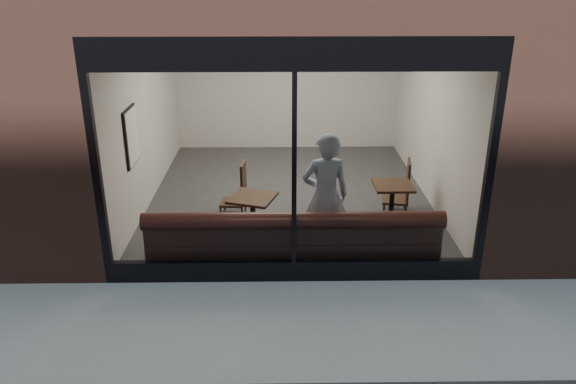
{
  "coord_description": "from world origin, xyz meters",
  "views": [
    {
      "loc": [
        -0.18,
        -4.51,
        3.94
      ],
      "look_at": [
        -0.07,
        2.4,
        1.14
      ],
      "focal_mm": 35.0,
      "sensor_mm": 36.0,
      "label": 1
    }
  ],
  "objects_px": {
    "cafe_table_right": "(393,185)",
    "cafe_chair_right": "(395,200)",
    "banquette": "(293,251)",
    "person": "(325,196)",
    "cafe_table_left": "(253,198)",
    "cafe_chair_left": "(233,202)"
  },
  "relations": [
    {
      "from": "cafe_chair_right",
      "to": "banquette",
      "type": "bearing_deg",
      "value": 55.49
    },
    {
      "from": "banquette",
      "to": "cafe_table_left",
      "type": "distance_m",
      "value": 1.07
    },
    {
      "from": "cafe_table_right",
      "to": "cafe_table_left",
      "type": "bearing_deg",
      "value": -168.01
    },
    {
      "from": "person",
      "to": "cafe_table_left",
      "type": "bearing_deg",
      "value": -28.31
    },
    {
      "from": "person",
      "to": "cafe_table_right",
      "type": "height_order",
      "value": "person"
    },
    {
      "from": "person",
      "to": "cafe_table_right",
      "type": "xyz_separation_m",
      "value": [
        1.14,
        0.87,
        -0.18
      ]
    },
    {
      "from": "cafe_table_right",
      "to": "cafe_chair_left",
      "type": "relative_size",
      "value": 1.49
    },
    {
      "from": "cafe_table_right",
      "to": "cafe_chair_left",
      "type": "bearing_deg",
      "value": 168.16
    },
    {
      "from": "cafe_table_left",
      "to": "cafe_table_right",
      "type": "bearing_deg",
      "value": 11.99
    },
    {
      "from": "cafe_table_left",
      "to": "cafe_chair_right",
      "type": "relative_size",
      "value": 1.44
    },
    {
      "from": "person",
      "to": "cafe_table_right",
      "type": "bearing_deg",
      "value": -149.37
    },
    {
      "from": "cafe_chair_left",
      "to": "person",
      "type": "bearing_deg",
      "value": 141.23
    },
    {
      "from": "person",
      "to": "cafe_chair_left",
      "type": "relative_size",
      "value": 4.6
    },
    {
      "from": "banquette",
      "to": "person",
      "type": "height_order",
      "value": "person"
    },
    {
      "from": "cafe_chair_left",
      "to": "banquette",
      "type": "bearing_deg",
      "value": 125.02
    },
    {
      "from": "cafe_table_right",
      "to": "cafe_chair_right",
      "type": "distance_m",
      "value": 0.81
    },
    {
      "from": "person",
      "to": "cafe_table_right",
      "type": "distance_m",
      "value": 1.44
    },
    {
      "from": "person",
      "to": "banquette",
      "type": "bearing_deg",
      "value": 28.21
    },
    {
      "from": "cafe_table_right",
      "to": "cafe_chair_right",
      "type": "bearing_deg",
      "value": 73.03
    },
    {
      "from": "banquette",
      "to": "cafe_table_left",
      "type": "relative_size",
      "value": 6.41
    },
    {
      "from": "cafe_chair_right",
      "to": "cafe_chair_left",
      "type": "bearing_deg",
      "value": 11.62
    },
    {
      "from": "banquette",
      "to": "cafe_table_right",
      "type": "relative_size",
      "value": 6.66
    }
  ]
}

